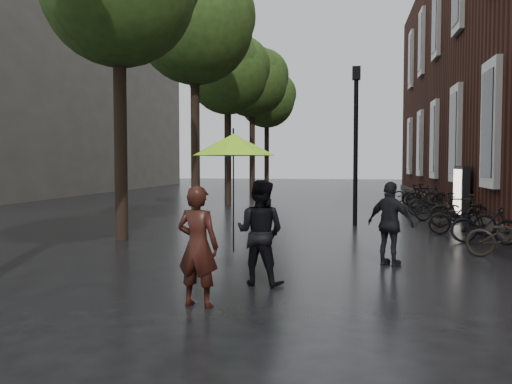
% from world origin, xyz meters
% --- Properties ---
extents(ground, '(120.00, 120.00, 0.00)m').
position_xyz_m(ground, '(0.00, 0.00, 0.00)').
color(ground, black).
extents(street_trees, '(4.33, 34.03, 8.91)m').
position_xyz_m(street_trees, '(-3.99, 15.91, 6.34)').
color(street_trees, black).
rests_on(street_trees, ground).
extents(person_burgundy, '(0.65, 0.50, 1.61)m').
position_xyz_m(person_burgundy, '(-0.50, 1.20, 0.81)').
color(person_burgundy, black).
rests_on(person_burgundy, ground).
extents(person_black, '(0.93, 0.80, 1.64)m').
position_xyz_m(person_black, '(0.11, 2.61, 0.82)').
color(person_black, black).
rests_on(person_black, ground).
extents(lime_umbrella, '(1.22, 1.22, 1.79)m').
position_xyz_m(lime_umbrella, '(-0.18, 1.94, 2.17)').
color(lime_umbrella, black).
rests_on(lime_umbrella, ground).
extents(pedestrian_walking, '(0.98, 0.82, 1.57)m').
position_xyz_m(pedestrian_walking, '(2.24, 4.56, 0.78)').
color(pedestrian_walking, black).
rests_on(pedestrian_walking, ground).
extents(parked_bicycles, '(2.10, 16.49, 1.05)m').
position_xyz_m(parked_bicycles, '(4.58, 13.51, 0.46)').
color(parked_bicycles, black).
rests_on(parked_bicycles, ground).
extents(ad_lightbox, '(0.28, 1.20, 1.82)m').
position_xyz_m(ad_lightbox, '(5.22, 13.30, 0.91)').
color(ad_lightbox, black).
rests_on(ad_lightbox, ground).
extents(lamp_post, '(0.25, 0.25, 4.80)m').
position_xyz_m(lamp_post, '(1.69, 10.99, 2.91)').
color(lamp_post, black).
rests_on(lamp_post, ground).
extents(cycle_sign, '(0.13, 0.44, 2.43)m').
position_xyz_m(cycle_sign, '(-3.73, 17.41, 1.60)').
color(cycle_sign, '#262628').
rests_on(cycle_sign, ground).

